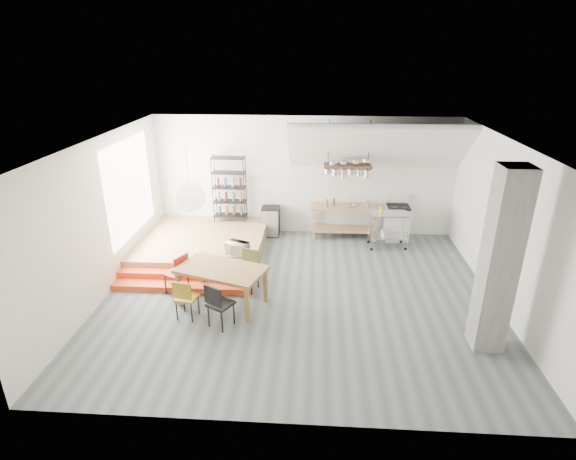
# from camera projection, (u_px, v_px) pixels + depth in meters

# --- Properties ---
(floor) EXTENTS (8.00, 8.00, 0.00)m
(floor) POSITION_uv_depth(u_px,v_px,m) (298.00, 295.00, 9.43)
(floor) COLOR #4F5A5C
(floor) RESTS_ON ground
(wall_back) EXTENTS (8.00, 0.04, 3.20)m
(wall_back) POSITION_uv_depth(u_px,v_px,m) (305.00, 176.00, 12.06)
(wall_back) COLOR silver
(wall_back) RESTS_ON ground
(wall_left) EXTENTS (0.04, 7.00, 3.20)m
(wall_left) POSITION_uv_depth(u_px,v_px,m) (102.00, 219.00, 9.06)
(wall_left) COLOR silver
(wall_left) RESTS_ON ground
(wall_right) EXTENTS (0.04, 7.00, 3.20)m
(wall_right) POSITION_uv_depth(u_px,v_px,m) (508.00, 229.00, 8.58)
(wall_right) COLOR silver
(wall_right) RESTS_ON ground
(ceiling) EXTENTS (8.00, 7.00, 0.02)m
(ceiling) POSITION_uv_depth(u_px,v_px,m) (300.00, 143.00, 8.22)
(ceiling) COLOR white
(ceiling) RESTS_ON wall_back
(slope_ceiling) EXTENTS (4.40, 1.44, 1.32)m
(slope_ceiling) POSITION_uv_depth(u_px,v_px,m) (377.00, 147.00, 11.04)
(slope_ceiling) COLOR white
(slope_ceiling) RESTS_ON wall_back
(window_pane) EXTENTS (0.02, 2.50, 2.20)m
(window_pane) POSITION_uv_depth(u_px,v_px,m) (130.00, 188.00, 10.37)
(window_pane) COLOR white
(window_pane) RESTS_ON wall_left
(platform) EXTENTS (3.00, 3.00, 0.40)m
(platform) POSITION_uv_depth(u_px,v_px,m) (203.00, 244.00, 11.35)
(platform) COLOR #A57E52
(platform) RESTS_ON ground
(step_lower) EXTENTS (3.00, 0.35, 0.13)m
(step_lower) POSITION_uv_depth(u_px,v_px,m) (182.00, 287.00, 9.60)
(step_lower) COLOR #D84419
(step_lower) RESTS_ON ground
(step_upper) EXTENTS (3.00, 0.35, 0.27)m
(step_upper) POSITION_uv_depth(u_px,v_px,m) (186.00, 276.00, 9.90)
(step_upper) COLOR #D84419
(step_upper) RESTS_ON ground
(concrete_column) EXTENTS (0.50, 0.50, 3.20)m
(concrete_column) POSITION_uv_depth(u_px,v_px,m) (499.00, 262.00, 7.24)
(concrete_column) COLOR slate
(concrete_column) RESTS_ON ground
(kitchen_counter) EXTENTS (1.80, 0.60, 0.91)m
(kitchen_counter) POSITION_uv_depth(u_px,v_px,m) (345.00, 216.00, 12.04)
(kitchen_counter) COLOR #A57E52
(kitchen_counter) RESTS_ON ground
(stove) EXTENTS (0.60, 0.60, 1.18)m
(stove) POSITION_uv_depth(u_px,v_px,m) (397.00, 222.00, 12.01)
(stove) COLOR white
(stove) RESTS_ON ground
(pot_rack) EXTENTS (1.20, 0.50, 1.43)m
(pot_rack) POSITION_uv_depth(u_px,v_px,m) (349.00, 169.00, 11.32)
(pot_rack) COLOR #3B2317
(pot_rack) RESTS_ON ceiling
(wire_shelving) EXTENTS (0.88, 0.38, 1.80)m
(wire_shelving) POSITION_uv_depth(u_px,v_px,m) (229.00, 188.00, 12.00)
(wire_shelving) COLOR black
(wire_shelving) RESTS_ON platform
(microwave_shelf) EXTENTS (0.60, 0.40, 0.16)m
(microwave_shelf) POSITION_uv_depth(u_px,v_px,m) (237.00, 254.00, 10.00)
(microwave_shelf) COLOR #A57E52
(microwave_shelf) RESTS_ON platform
(paper_lantern) EXTENTS (0.60, 0.60, 0.60)m
(paper_lantern) POSITION_uv_depth(u_px,v_px,m) (190.00, 196.00, 8.49)
(paper_lantern) COLOR white
(paper_lantern) RESTS_ON ceiling
(dining_table) EXTENTS (1.91, 1.45, 0.80)m
(dining_table) POSITION_uv_depth(u_px,v_px,m) (222.00, 272.00, 8.84)
(dining_table) COLOR brown
(dining_table) RESTS_ON ground
(chair_mustard) EXTENTS (0.44, 0.44, 0.83)m
(chair_mustard) POSITION_uv_depth(u_px,v_px,m) (185.00, 296.00, 8.40)
(chair_mustard) COLOR #A5831C
(chair_mustard) RESTS_ON ground
(chair_black) EXTENTS (0.56, 0.56, 0.90)m
(chair_black) POSITION_uv_depth(u_px,v_px,m) (218.00, 302.00, 8.13)
(chair_black) COLOR black
(chair_black) RESTS_ON ground
(chair_olive) EXTENTS (0.51, 0.51, 0.88)m
(chair_olive) POSITION_uv_depth(u_px,v_px,m) (249.00, 266.00, 9.48)
(chair_olive) COLOR #5A6731
(chair_olive) RESTS_ON ground
(chair_red) EXTENTS (0.56, 0.56, 0.90)m
(chair_red) POSITION_uv_depth(u_px,v_px,m) (178.00, 271.00, 9.26)
(chair_red) COLOR red
(chair_red) RESTS_ON ground
(rolling_cart) EXTENTS (0.99, 0.61, 0.93)m
(rolling_cart) POSITION_uv_depth(u_px,v_px,m) (388.00, 225.00, 11.46)
(rolling_cart) COLOR silver
(rolling_cart) RESTS_ON ground
(mini_fridge) EXTENTS (0.47, 0.47, 0.81)m
(mini_fridge) POSITION_uv_depth(u_px,v_px,m) (271.00, 221.00, 12.29)
(mini_fridge) COLOR black
(mini_fridge) RESTS_ON ground
(microwave) EXTENTS (0.57, 0.49, 0.26)m
(microwave) POSITION_uv_depth(u_px,v_px,m) (237.00, 248.00, 9.94)
(microwave) COLOR beige
(microwave) RESTS_ON microwave_shelf
(bowl) EXTENTS (0.27, 0.27, 0.05)m
(bowl) POSITION_uv_depth(u_px,v_px,m) (351.00, 206.00, 11.87)
(bowl) COLOR silver
(bowl) RESTS_ON kitchen_counter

